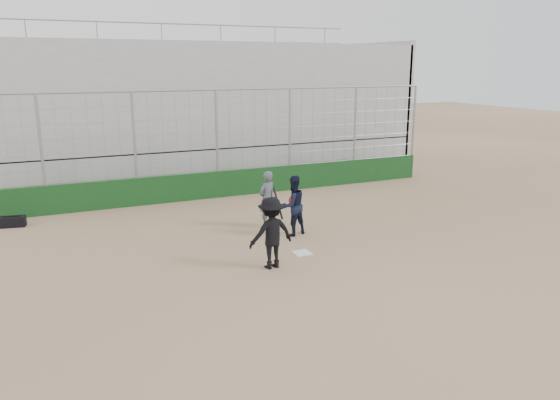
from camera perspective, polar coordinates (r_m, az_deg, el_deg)
name	(u,v)px	position (r m, az deg, el deg)	size (l,w,h in m)	color
ground	(302,253)	(14.64, 2.30, -5.58)	(90.00, 90.00, 0.00)	brown
home_plate	(302,253)	(14.63, 2.30, -5.54)	(0.44, 0.44, 0.02)	white
backstop	(218,172)	(20.66, -6.51, 2.91)	(18.10, 0.25, 4.04)	#113714
bleachers	(182,110)	(25.11, -10.24, 9.28)	(20.25, 6.70, 6.98)	#9E9E9E
batter_at_plate	(271,233)	(13.38, -0.92, -3.43)	(1.21, 0.82, 1.94)	black
catcher_crouched	(293,216)	(15.96, 1.39, -1.64)	(1.03, 0.90, 1.20)	black
umpire	(267,202)	(16.74, -1.37, -0.21)	(0.64, 0.42, 1.59)	#49515D
equipment_bag	(12,222)	(18.83, -26.18, -2.04)	(0.81, 0.46, 0.37)	black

